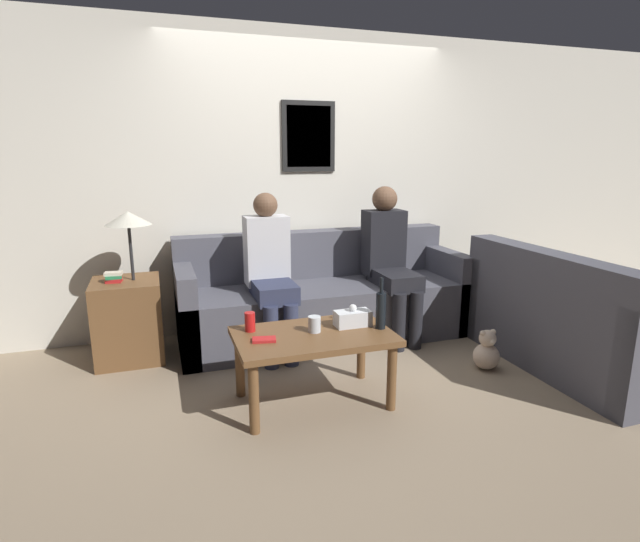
{
  "coord_description": "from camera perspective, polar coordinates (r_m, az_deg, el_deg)",
  "views": [
    {
      "loc": [
        -1.33,
        -3.43,
        1.56
      ],
      "look_at": [
        -0.22,
        -0.1,
        0.73
      ],
      "focal_mm": 28.0,
      "sensor_mm": 36.0,
      "label": 1
    }
  ],
  "objects": [
    {
      "name": "ground_plane",
      "position": [
        4.0,
        2.6,
        -9.64
      ],
      "size": [
        16.0,
        16.0,
        0.0
      ],
      "primitive_type": "plane",
      "color": "gray"
    },
    {
      "name": "wall_back",
      "position": [
        4.56,
        -1.44,
        10.1
      ],
      "size": [
        9.0,
        0.08,
        2.6
      ],
      "color": "silver",
      "rests_on": "ground_plane"
    },
    {
      "name": "couch_main",
      "position": [
        4.32,
        0.35,
        -3.34
      ],
      "size": [
        2.44,
        0.81,
        0.89
      ],
      "color": "#4C4C56",
      "rests_on": "ground_plane"
    },
    {
      "name": "couch_side",
      "position": [
        4.14,
        26.84,
        -5.55
      ],
      "size": [
        0.81,
        1.59,
        0.89
      ],
      "rotation": [
        0.0,
        0.0,
        1.57
      ],
      "color": "#4C4C56",
      "rests_on": "ground_plane"
    },
    {
      "name": "coffee_table",
      "position": [
        3.15,
        -0.75,
        -8.3
      ],
      "size": [
        0.98,
        0.6,
        0.47
      ],
      "color": "brown",
      "rests_on": "ground_plane"
    },
    {
      "name": "side_table_with_lamp",
      "position": [
        4.1,
        -21.05,
        -4.51
      ],
      "size": [
        0.49,
        0.49,
        1.14
      ],
      "color": "brown",
      "rests_on": "ground_plane"
    },
    {
      "name": "wine_bottle",
      "position": [
        3.19,
        6.97,
        -4.37
      ],
      "size": [
        0.06,
        0.06,
        0.33
      ],
      "color": "black",
      "rests_on": "coffee_table"
    },
    {
      "name": "drinking_glass",
      "position": [
        3.13,
        -0.64,
        -6.1
      ],
      "size": [
        0.08,
        0.08,
        0.1
      ],
      "color": "silver",
      "rests_on": "coffee_table"
    },
    {
      "name": "book_stack",
      "position": [
        3.02,
        -6.4,
        -7.8
      ],
      "size": [
        0.15,
        0.11,
        0.02
      ],
      "color": "red",
      "rests_on": "coffee_table"
    },
    {
      "name": "soda_can",
      "position": [
        3.17,
        -8.01,
        -5.78
      ],
      "size": [
        0.07,
        0.07,
        0.12
      ],
      "color": "red",
      "rests_on": "coffee_table"
    },
    {
      "name": "tissue_box",
      "position": [
        3.25,
        3.76,
        -5.37
      ],
      "size": [
        0.23,
        0.12,
        0.15
      ],
      "color": "silver",
      "rests_on": "coffee_table"
    },
    {
      "name": "person_left",
      "position": [
        3.91,
        -5.72,
        0.36
      ],
      "size": [
        0.34,
        0.61,
        1.26
      ],
      "color": "#2D334C",
      "rests_on": "ground_plane"
    },
    {
      "name": "person_right",
      "position": [
        4.29,
        7.94,
        1.68
      ],
      "size": [
        0.34,
        0.65,
        1.29
      ],
      "color": "black",
      "rests_on": "ground_plane"
    },
    {
      "name": "teddy_bear",
      "position": [
        3.92,
        18.5,
        -8.77
      ],
      "size": [
        0.19,
        0.19,
        0.3
      ],
      "color": "beige",
      "rests_on": "ground_plane"
    }
  ]
}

